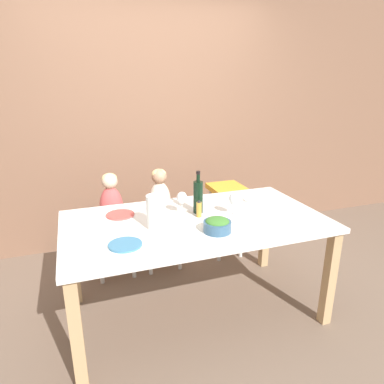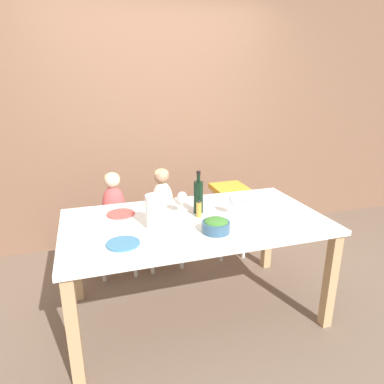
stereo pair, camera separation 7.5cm
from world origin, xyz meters
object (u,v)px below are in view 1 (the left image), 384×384
Objects in this scene: wine_glass_near at (234,199)px; dinner_plate_back_right at (256,199)px; person_child_center at (160,196)px; chair_far_center at (161,229)px; salad_bowl_large at (217,225)px; wine_bottle at (198,196)px; dinner_plate_front_left at (125,245)px; chair_right_highchair at (226,202)px; dinner_plate_back_left at (120,215)px; person_child_left at (111,201)px; paper_towel_roll at (155,212)px; wine_glass_far at (182,198)px; chair_far_left at (114,235)px.

wine_glass_near is 0.83× the size of dinner_plate_back_right.
person_child_center is 0.88m from wine_glass_near.
chair_far_center is 0.89× the size of person_child_center.
person_child_center reaches higher than salad_bowl_large.
dinner_plate_back_right is (0.54, 0.10, -0.12)m from wine_bottle.
dinner_plate_back_right reaches higher than chair_far_center.
dinner_plate_front_left is at bearing -114.83° from chair_far_center.
chair_right_highchair is at bearing 68.18° from wine_glass_near.
person_child_center reaches higher than dinner_plate_back_left.
person_child_left is at bearing 119.03° from salad_bowl_large.
chair_right_highchair is 4.31× the size of wine_glass_near.
wine_glass_near is 0.83× the size of dinner_plate_front_left.
wine_bottle reaches higher than wine_glass_near.
paper_towel_roll is 1.12× the size of dinner_plate_back_right.
dinner_plate_back_left is (-0.43, -0.52, 0.07)m from person_child_center.
paper_towel_roll reaches higher than wine_glass_far.
chair_right_highchair is 4.31× the size of wine_glass_far.
dinner_plate_back_left is (-0.43, -0.52, 0.40)m from chair_far_center.
person_child_left reaches higher than wine_glass_far.
chair_far_left is 0.93m from wine_glass_far.
dinner_plate_back_right is at bearing -39.80° from person_child_center.
wine_glass_far is at bearing 156.93° from wine_glass_near.
paper_towel_roll is 0.32m from dinner_plate_front_left.
chair_far_center is at bearing 65.17° from dinner_plate_front_left.
chair_far_center is 1.00m from wine_glass_near.
chair_right_highchair is at bearing 42.06° from paper_towel_roll.
person_child_center is at bearing 90.00° from chair_far_center.
person_child_center is at bearing 0.00° from person_child_left.
dinner_plate_back_right is at bearing -26.79° from person_child_left.
chair_far_left is 1.97× the size of paper_towel_roll.
person_child_center is 0.87m from dinner_plate_back_right.
chair_right_highchair is 3.58× the size of dinner_plate_front_left.
dinner_plate_front_left is (-0.82, -0.23, -0.11)m from wine_glass_near.
salad_bowl_large is at bearing -72.47° from wine_glass_far.
wine_glass_near is at bearing -18.46° from dinner_plate_back_left.
wine_glass_far is at bearing -55.17° from person_child_left.
paper_towel_roll is at bearing -106.10° from chair_far_center.
wine_bottle reaches higher than chair_far_center.
person_child_left is 0.53m from dinner_plate_back_left.
chair_right_highchair is 3.58× the size of dinner_plate_back_left.
dinner_plate_back_right is (0.31, 0.23, -0.11)m from wine_glass_near.
wine_glass_near is at bearing -44.78° from person_child_left.
dinner_plate_back_left reaches higher than chair_far_center.
person_child_left reaches higher than dinner_plate_front_left.
wine_glass_far is 0.40m from salad_bowl_large.
chair_far_center is 2.65× the size of wine_glass_far.
person_child_center is at bearing 140.20° from dinner_plate_back_right.
wine_glass_far reaches higher than chair_far_center.
paper_towel_roll is 1.12× the size of dinner_plate_front_left.
chair_right_highchair is 3.98× the size of salad_bowl_large.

